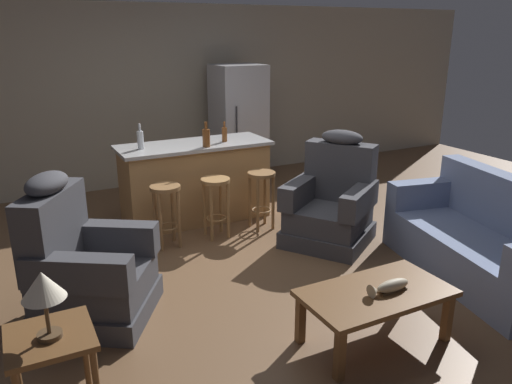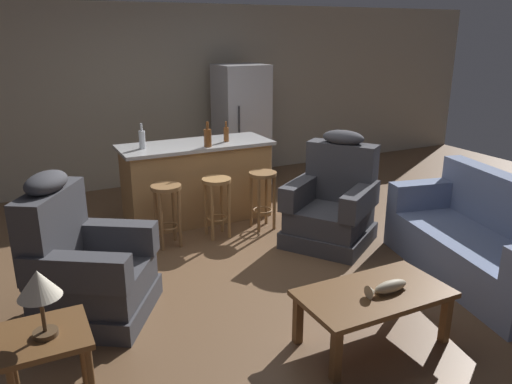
{
  "view_description": "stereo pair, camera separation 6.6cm",
  "coord_description": "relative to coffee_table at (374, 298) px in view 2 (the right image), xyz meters",
  "views": [
    {
      "loc": [
        -2.01,
        -4.12,
        2.21
      ],
      "look_at": [
        0.07,
        -0.1,
        0.75
      ],
      "focal_mm": 35.0,
      "sensor_mm": 36.0,
      "label": 1
    },
    {
      "loc": [
        -1.95,
        -4.15,
        2.21
      ],
      "look_at": [
        0.07,
        -0.1,
        0.75
      ],
      "focal_mm": 35.0,
      "sensor_mm": 36.0,
      "label": 2
    }
  ],
  "objects": [
    {
      "name": "fish_figurine",
      "position": [
        0.06,
        -0.06,
        0.1
      ],
      "size": [
        0.34,
        0.1,
        0.1
      ],
      "color": "#4C3823",
      "rests_on": "coffee_table"
    },
    {
      "name": "recliner_near_island",
      "position": [
        0.83,
        1.7,
        0.06
      ],
      "size": [
        1.17,
        1.17,
        1.2
      ],
      "rotation": [
        0.0,
        0.0,
        3.74
      ],
      "color": "#3D3D42",
      "rests_on": "ground_plane"
    },
    {
      "name": "ground_plane",
      "position": [
        -0.25,
        1.66,
        -0.36
      ],
      "size": [
        12.0,
        12.0,
        0.0
      ],
      "color": "brown"
    },
    {
      "name": "kitchen_island",
      "position": [
        -0.25,
        3.01,
        0.11
      ],
      "size": [
        1.8,
        0.7,
        0.95
      ],
      "color": "#AD7F4C",
      "rests_on": "ground_plane"
    },
    {
      "name": "couch",
      "position": [
        1.58,
        0.36,
        -0.02
      ],
      "size": [
        1.21,
        2.03,
        0.94
      ],
      "rotation": [
        0.0,
        0.0,
        2.93
      ],
      "color": "#707FA3",
      "rests_on": "ground_plane"
    },
    {
      "name": "refrigerator",
      "position": [
        0.9,
        4.21,
        0.52
      ],
      "size": [
        0.7,
        0.69,
        1.76
      ],
      "color": "#B7B7BC",
      "rests_on": "ground_plane"
    },
    {
      "name": "bottle_wine_dark",
      "position": [
        0.12,
        2.94,
        0.68
      ],
      "size": [
        0.06,
        0.06,
        0.24
      ],
      "color": "brown",
      "rests_on": "kitchen_island"
    },
    {
      "name": "bar_stool_left",
      "position": [
        -0.82,
        2.38,
        0.11
      ],
      "size": [
        0.32,
        0.32,
        0.68
      ],
      "color": "olive",
      "rests_on": "ground_plane"
    },
    {
      "name": "end_table",
      "position": [
        -2.17,
        0.27,
        0.1
      ],
      "size": [
        0.48,
        0.48,
        0.56
      ],
      "color": "brown",
      "rests_on": "ground_plane"
    },
    {
      "name": "recliner_near_lamp",
      "position": [
        -1.82,
        1.34,
        0.06
      ],
      "size": [
        1.16,
        1.16,
        1.2
      ],
      "rotation": [
        0.0,
        0.0,
        -0.56
      ],
      "color": "#3D3D42",
      "rests_on": "ground_plane"
    },
    {
      "name": "coffee_table",
      "position": [
        0.0,
        0.0,
        0.0
      ],
      "size": [
        1.1,
        0.6,
        0.42
      ],
      "color": "brown",
      "rests_on": "ground_plane"
    },
    {
      "name": "bottle_short_amber",
      "position": [
        -0.88,
        3.02,
        0.69
      ],
      "size": [
        0.07,
        0.07,
        0.29
      ],
      "color": "silver",
      "rests_on": "kitchen_island"
    },
    {
      "name": "bar_stool_middle",
      "position": [
        -0.25,
        2.38,
        0.11
      ],
      "size": [
        0.32,
        0.32,
        0.68
      ],
      "color": "#A87A47",
      "rests_on": "ground_plane"
    },
    {
      "name": "table_lamp",
      "position": [
        -2.17,
        0.24,
        0.5
      ],
      "size": [
        0.24,
        0.24,
        0.41
      ],
      "color": "#4C3823",
      "rests_on": "end_table"
    },
    {
      "name": "back_wall",
      "position": [
        -0.25,
        4.79,
        0.94
      ],
      "size": [
        12.0,
        0.05,
        2.6
      ],
      "color": "#A89E89",
      "rests_on": "ground_plane"
    },
    {
      "name": "bottle_tall_green",
      "position": [
        -0.19,
        2.77,
        0.7
      ],
      "size": [
        0.09,
        0.09,
        0.29
      ],
      "color": "brown",
      "rests_on": "kitchen_island"
    },
    {
      "name": "bar_stool_right",
      "position": [
        0.32,
        2.38,
        0.11
      ],
      "size": [
        0.32,
        0.32,
        0.68
      ],
      "color": "olive",
      "rests_on": "ground_plane"
    }
  ]
}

